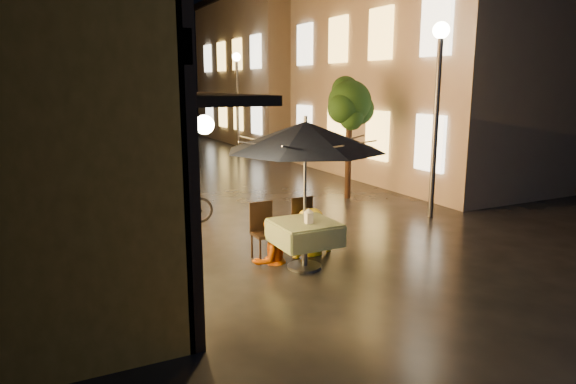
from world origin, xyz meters
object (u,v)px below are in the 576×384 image
table_lantern (309,215)px  person_orange (270,221)px  person_yellow (311,210)px  bicycle_0 (174,205)px  patio_umbrella (305,136)px  cafe_table (305,233)px  streetlamp_near (438,85)px

table_lantern → person_orange: size_ratio=0.17×
person_orange → person_yellow: 0.83m
person_yellow → bicycle_0: 3.39m
patio_umbrella → table_lantern: size_ratio=10.12×
person_orange → person_yellow: person_yellow is taller
cafe_table → table_lantern: table_lantern is taller
streetlamp_near → cafe_table: (-4.11, -1.62, -2.33)m
cafe_table → person_orange: 0.65m
patio_umbrella → streetlamp_near: bearing=21.5°
person_yellow → table_lantern: bearing=52.5°
table_lantern → patio_umbrella: bearing=90.0°
table_lantern → person_yellow: size_ratio=0.16×
table_lantern → bicycle_0: table_lantern is taller
streetlamp_near → cafe_table: streetlamp_near is taller
patio_umbrella → bicycle_0: bearing=109.6°
table_lantern → bicycle_0: size_ratio=0.15×
streetlamp_near → person_orange: size_ratio=2.94×
patio_umbrella → person_orange: 1.56m
patio_umbrella → bicycle_0: 4.09m
person_yellow → bicycle_0: size_ratio=0.96×
cafe_table → person_yellow: person_yellow is taller
patio_umbrella → person_orange: size_ratio=1.76×
streetlamp_near → person_orange: bearing=-166.0°
person_yellow → patio_umbrella: bearing=47.0°
person_orange → person_yellow: (0.83, 0.08, 0.08)m
person_orange → bicycle_0: size_ratio=0.87×
patio_umbrella → person_orange: bearing=127.8°
streetlamp_near → table_lantern: (-4.11, -1.76, -2.00)m
patio_umbrella → person_orange: (-0.39, 0.50, -1.43)m
person_orange → patio_umbrella: bearing=113.6°
streetlamp_near → patio_umbrella: size_ratio=1.67×
cafe_table → streetlamp_near: bearing=21.5°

